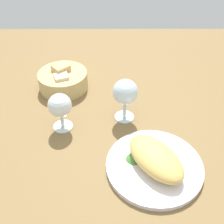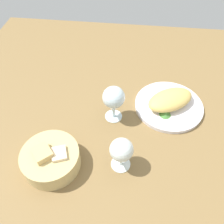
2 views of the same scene
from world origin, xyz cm
name	(u,v)px [view 1 (image 1 of 2)]	position (x,y,z in cm)	size (l,w,h in cm)	color
ground_plane	(103,134)	(0.00, 0.00, -1.00)	(140.00, 140.00, 2.00)	olive
plate	(154,166)	(-12.94, -12.97, 0.70)	(23.91, 23.91, 1.40)	white
omelette	(156,158)	(-12.94, -12.97, 3.79)	(16.94, 9.43, 4.78)	#DDB75E
lettuce_garnish	(134,157)	(-11.37, -7.90, 2.08)	(3.97, 3.97, 1.36)	#478337
bread_basket	(63,80)	(21.62, 13.97, 3.15)	(16.44, 16.44, 7.87)	tan
wine_glass_near	(125,93)	(6.06, -6.25, 8.95)	(7.26, 7.26, 13.12)	silver
wine_glass_far	(60,107)	(1.92, 11.67, 7.49)	(6.62, 6.62, 11.35)	silver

